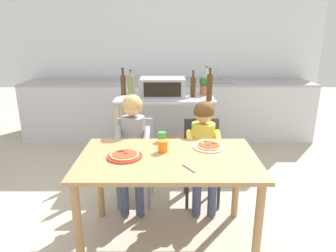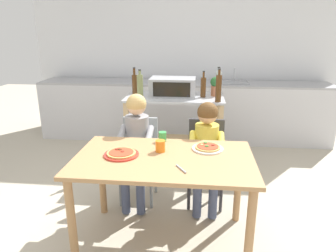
% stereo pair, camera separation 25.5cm
% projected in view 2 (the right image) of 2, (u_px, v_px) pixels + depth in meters
% --- Properties ---
extents(ground_plane, '(11.48, 11.48, 0.00)m').
position_uv_depth(ground_plane, '(176.00, 176.00, 3.63)').
color(ground_plane, '#B7AD99').
extents(back_wall_tiled, '(4.86, 0.12, 2.70)m').
position_uv_depth(back_wall_tiled, '(185.00, 49.00, 4.91)').
color(back_wall_tiled, silver).
rests_on(back_wall_tiled, ground).
extents(kitchen_counter, '(4.37, 0.60, 1.09)m').
position_uv_depth(kitchen_counter, '(183.00, 110.00, 4.79)').
color(kitchen_counter, silver).
rests_on(kitchen_counter, ground).
extents(kitchen_island_cart, '(1.14, 0.62, 0.90)m').
position_uv_depth(kitchen_island_cart, '(175.00, 120.00, 3.72)').
color(kitchen_island_cart, '#B7BABF').
rests_on(kitchen_island_cart, ground).
extents(toaster_oven, '(0.52, 0.34, 0.21)m').
position_uv_depth(toaster_oven, '(173.00, 87.00, 3.61)').
color(toaster_oven, '#999BA0').
rests_on(toaster_oven, kitchen_island_cart).
extents(bottle_dark_olive_oil, '(0.06, 0.06, 0.30)m').
position_uv_depth(bottle_dark_olive_oil, '(203.00, 87.00, 3.55)').
color(bottle_dark_olive_oil, '#4C2D14').
rests_on(bottle_dark_olive_oil, kitchen_island_cart).
extents(bottle_brown_beer, '(0.06, 0.06, 0.32)m').
position_uv_depth(bottle_brown_beer, '(135.00, 83.00, 3.72)').
color(bottle_brown_beer, '#4C2D14').
rests_on(bottle_brown_beer, kitchen_island_cart).
extents(bottle_slim_sauce, '(0.07, 0.07, 0.34)m').
position_uv_depth(bottle_slim_sauce, '(140.00, 87.00, 3.40)').
color(bottle_slim_sauce, olive).
rests_on(bottle_slim_sauce, kitchen_island_cart).
extents(bottle_tall_green_wine, '(0.06, 0.06, 0.36)m').
position_uv_depth(bottle_tall_green_wine, '(219.00, 88.00, 3.31)').
color(bottle_tall_green_wine, '#4C2D14').
rests_on(bottle_tall_green_wine, kitchen_island_cart).
extents(bottle_clear_vinegar, '(0.07, 0.07, 0.32)m').
position_uv_depth(bottle_clear_vinegar, '(218.00, 82.00, 3.76)').
color(bottle_clear_vinegar, '#ADB7B2').
rests_on(bottle_clear_vinegar, kitchen_island_cart).
extents(potted_herb_plant, '(0.12, 0.12, 0.22)m').
position_uv_depth(potted_herb_plant, '(215.00, 86.00, 3.62)').
color(potted_herb_plant, '#9E5B3D').
rests_on(potted_herb_plant, kitchen_island_cart).
extents(dining_table, '(1.35, 0.81, 0.74)m').
position_uv_depth(dining_table, '(164.00, 169.00, 2.35)').
color(dining_table, '#AD7F51').
rests_on(dining_table, ground).
extents(dining_chair_left, '(0.36, 0.36, 0.81)m').
position_uv_depth(dining_chair_left, '(139.00, 153.00, 3.05)').
color(dining_chair_left, gray).
rests_on(dining_chair_left, ground).
extents(dining_chair_right, '(0.36, 0.36, 0.81)m').
position_uv_depth(dining_chair_right, '(206.00, 156.00, 2.99)').
color(dining_chair_right, '#333338').
rests_on(dining_chair_right, ground).
extents(child_in_grey_shirt, '(0.32, 0.42, 1.07)m').
position_uv_depth(child_in_grey_shirt, '(136.00, 138.00, 2.88)').
color(child_in_grey_shirt, '#424C6B').
rests_on(child_in_grey_shirt, ground).
extents(child_in_yellow_shirt, '(0.32, 0.42, 1.01)m').
position_uv_depth(child_in_yellow_shirt, '(207.00, 143.00, 2.82)').
color(child_in_yellow_shirt, '#424C6B').
rests_on(child_in_yellow_shirt, ground).
extents(pizza_plate_red_rimmed, '(0.27, 0.27, 0.03)m').
position_uv_depth(pizza_plate_red_rimmed, '(121.00, 154.00, 2.35)').
color(pizza_plate_red_rimmed, red).
rests_on(pizza_plate_red_rimmed, dining_table).
extents(pizza_plate_white, '(0.25, 0.25, 0.03)m').
position_uv_depth(pizza_plate_white, '(208.00, 148.00, 2.46)').
color(pizza_plate_white, white).
rests_on(pizza_plate_white, dining_table).
extents(drinking_cup_green, '(0.07, 0.07, 0.08)m').
position_uv_depth(drinking_cup_green, '(162.00, 137.00, 2.63)').
color(drinking_cup_green, green).
rests_on(drinking_cup_green, dining_table).
extents(drinking_cup_orange, '(0.08, 0.08, 0.09)m').
position_uv_depth(drinking_cup_orange, '(160.00, 146.00, 2.41)').
color(drinking_cup_orange, orange).
rests_on(drinking_cup_orange, dining_table).
extents(serving_spoon, '(0.08, 0.13, 0.01)m').
position_uv_depth(serving_spoon, '(181.00, 169.00, 2.11)').
color(serving_spoon, '#B7BABF').
rests_on(serving_spoon, dining_table).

